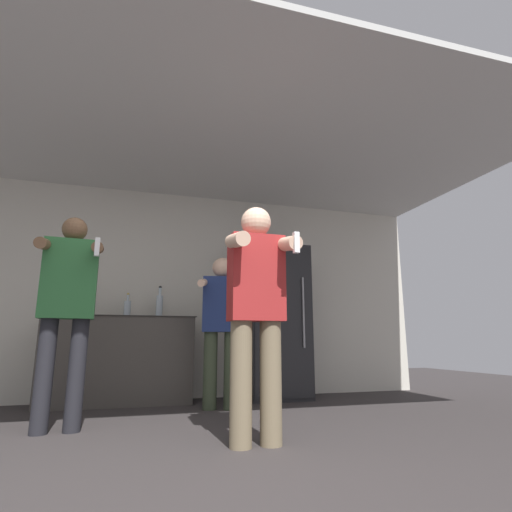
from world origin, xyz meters
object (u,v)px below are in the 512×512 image
(bottle_clear_vodka, at_px, (127,308))
(person_woman_foreground, at_px, (256,306))
(person_man_side, at_px, (68,301))
(person_spectator_back, at_px, (221,321))
(refrigerator, at_px, (275,321))
(bottle_tall_gin, at_px, (82,307))
(bottle_red_label, at_px, (159,305))

(bottle_clear_vodka, bearing_deg, person_woman_foreground, -66.79)
(person_man_side, bearing_deg, person_spectator_back, 26.84)
(person_woman_foreground, relative_size, person_spectator_back, 1.05)
(refrigerator, bearing_deg, person_woman_foreground, -112.29)
(person_spectator_back, bearing_deg, person_man_side, -153.16)
(bottle_tall_gin, xyz_separation_m, person_woman_foreground, (1.40, -2.13, -0.13))
(bottle_red_label, distance_m, person_woman_foreground, 2.21)
(bottle_tall_gin, height_order, bottle_clear_vodka, bottle_clear_vodka)
(bottle_tall_gin, distance_m, bottle_red_label, 0.84)
(bottle_red_label, bearing_deg, person_woman_foreground, -75.30)
(person_spectator_back, bearing_deg, bottle_tall_gin, 155.75)
(bottle_tall_gin, height_order, person_man_side, person_man_side)
(bottle_clear_vodka, relative_size, person_man_side, 0.16)
(bottle_tall_gin, xyz_separation_m, bottle_red_label, (0.84, 0.00, 0.04))
(person_man_side, relative_size, person_spectator_back, 1.08)
(bottle_tall_gin, bearing_deg, person_spectator_back, -24.25)
(bottle_clear_vodka, bearing_deg, person_spectator_back, -34.00)
(person_woman_foreground, distance_m, person_man_side, 1.55)
(bottle_red_label, bearing_deg, refrigerator, -3.09)
(person_man_side, bearing_deg, bottle_clear_vodka, 72.91)
(refrigerator, xyz_separation_m, bottle_red_label, (-1.40, 0.08, 0.17))
(bottle_clear_vodka, distance_m, person_spectator_back, 1.17)
(bottle_red_label, xyz_separation_m, person_woman_foreground, (0.56, -2.13, -0.18))
(bottle_tall_gin, bearing_deg, bottle_red_label, 0.00)
(person_woman_foreground, xyz_separation_m, person_man_side, (-1.33, 0.79, 0.07))
(refrigerator, relative_size, person_spectator_back, 1.18)
(refrigerator, relative_size, bottle_clear_vodka, 6.80)
(bottle_clear_vodka, bearing_deg, person_man_side, -107.09)
(refrigerator, distance_m, person_man_side, 2.52)
(refrigerator, relative_size, bottle_red_label, 5.00)
(person_woman_foreground, bearing_deg, person_man_side, 149.41)
(bottle_tall_gin, distance_m, person_woman_foreground, 2.55)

